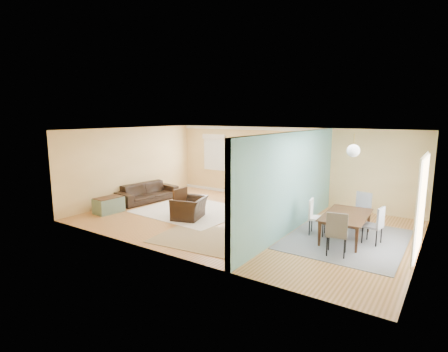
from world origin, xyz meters
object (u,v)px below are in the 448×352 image
(sofa, at_px, (147,192))
(credenza, at_px, (294,204))
(eames_chair, at_px, (190,208))
(dining_table, at_px, (347,227))
(green_chair, at_px, (290,199))

(sofa, height_order, credenza, credenza)
(eames_chair, bearing_deg, credenza, 109.13)
(credenza, bearing_deg, dining_table, -29.62)
(credenza, bearing_deg, eames_chair, -143.86)
(green_chair, bearing_deg, eames_chair, 57.19)
(green_chair, height_order, credenza, credenza)
(green_chair, distance_m, dining_table, 3.02)
(credenza, distance_m, dining_table, 2.08)
(sofa, distance_m, dining_table, 6.91)
(green_chair, relative_size, dining_table, 0.39)
(credenza, height_order, dining_table, credenza)
(green_chair, bearing_deg, credenza, 123.46)
(green_chair, relative_size, credenza, 0.44)
(sofa, relative_size, dining_table, 1.23)
(eames_chair, height_order, credenza, credenza)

